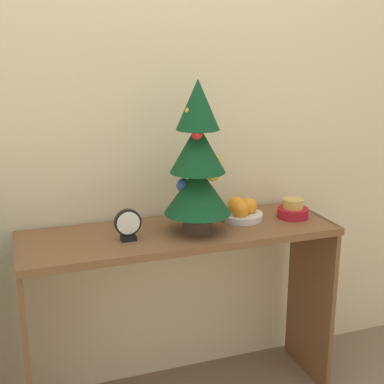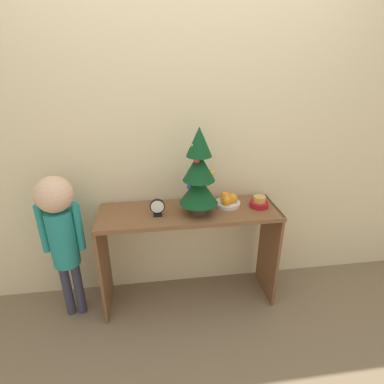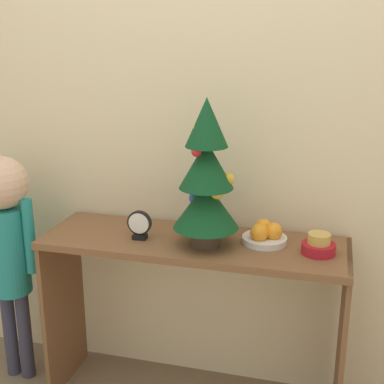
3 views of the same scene
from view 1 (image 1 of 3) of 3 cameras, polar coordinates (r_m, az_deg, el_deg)
back_wall at (r=2.27m, az=-3.33°, el=9.16°), size 7.00×0.05×2.50m
console_table at (r=2.21m, az=-1.27°, el=-8.39°), size 1.27×0.40×0.78m
mini_tree at (r=2.05m, az=0.62°, el=3.23°), size 0.26×0.26×0.60m
fruit_bowl at (r=2.27m, az=5.29°, el=-2.00°), size 0.18×0.18×0.09m
singing_bowl at (r=2.32m, az=10.70°, el=-1.89°), size 0.13×0.13×0.08m
desk_clock at (r=2.03m, az=-6.85°, el=-3.54°), size 0.10×0.04×0.12m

